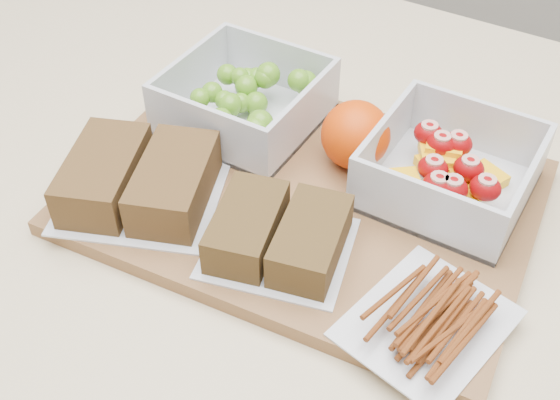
{
  "coord_description": "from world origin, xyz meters",
  "views": [
    {
      "loc": [
        0.23,
        -0.41,
        1.37
      ],
      "look_at": [
        -0.01,
        -0.01,
        0.93
      ],
      "focal_mm": 45.0,
      "sensor_mm": 36.0,
      "label": 1
    }
  ],
  "objects_px": {
    "orange": "(356,135)",
    "sandwich_bag_left": "(139,179)",
    "cutting_board": "(306,197)",
    "sandwich_bag_center": "(279,234)",
    "grape_container": "(249,100)",
    "fruit_container": "(449,172)",
    "pretzel_bag": "(430,313)"
  },
  "relations": [
    {
      "from": "pretzel_bag",
      "to": "cutting_board",
      "type": "bearing_deg",
      "value": 151.54
    },
    {
      "from": "cutting_board",
      "to": "grape_container",
      "type": "height_order",
      "value": "grape_container"
    },
    {
      "from": "grape_container",
      "to": "sandwich_bag_left",
      "type": "relative_size",
      "value": 0.8
    },
    {
      "from": "orange",
      "to": "sandwich_bag_center",
      "type": "xyz_separation_m",
      "value": [
        -0.0,
        -0.14,
        -0.02
      ]
    },
    {
      "from": "fruit_container",
      "to": "cutting_board",
      "type": "bearing_deg",
      "value": -148.83
    },
    {
      "from": "cutting_board",
      "to": "orange",
      "type": "bearing_deg",
      "value": 67.49
    },
    {
      "from": "orange",
      "to": "sandwich_bag_left",
      "type": "height_order",
      "value": "orange"
    },
    {
      "from": "cutting_board",
      "to": "fruit_container",
      "type": "xyz_separation_m",
      "value": [
        0.11,
        0.07,
        0.03
      ]
    },
    {
      "from": "orange",
      "to": "pretzel_bag",
      "type": "xyz_separation_m",
      "value": [
        0.14,
        -0.15,
        -0.02
      ]
    },
    {
      "from": "cutting_board",
      "to": "sandwich_bag_center",
      "type": "bearing_deg",
      "value": -82.95
    },
    {
      "from": "orange",
      "to": "sandwich_bag_left",
      "type": "distance_m",
      "value": 0.21
    },
    {
      "from": "fruit_container",
      "to": "orange",
      "type": "xyz_separation_m",
      "value": [
        -0.09,
        -0.01,
        0.01
      ]
    },
    {
      "from": "fruit_container",
      "to": "orange",
      "type": "height_order",
      "value": "orange"
    },
    {
      "from": "cutting_board",
      "to": "sandwich_bag_left",
      "type": "xyz_separation_m",
      "value": [
        -0.13,
        -0.09,
        0.03
      ]
    },
    {
      "from": "cutting_board",
      "to": "pretzel_bag",
      "type": "bearing_deg",
      "value": -33.39
    },
    {
      "from": "grape_container",
      "to": "pretzel_bag",
      "type": "xyz_separation_m",
      "value": [
        0.26,
        -0.15,
        -0.01
      ]
    },
    {
      "from": "sandwich_bag_center",
      "to": "pretzel_bag",
      "type": "height_order",
      "value": "sandwich_bag_center"
    },
    {
      "from": "sandwich_bag_left",
      "to": "sandwich_bag_center",
      "type": "bearing_deg",
      "value": 3.57
    },
    {
      "from": "cutting_board",
      "to": "sandwich_bag_left",
      "type": "distance_m",
      "value": 0.16
    },
    {
      "from": "fruit_container",
      "to": "pretzel_bag",
      "type": "height_order",
      "value": "fruit_container"
    },
    {
      "from": "grape_container",
      "to": "sandwich_bag_center",
      "type": "bearing_deg",
      "value": -49.47
    },
    {
      "from": "orange",
      "to": "grape_container",
      "type": "bearing_deg",
      "value": 178.27
    },
    {
      "from": "orange",
      "to": "fruit_container",
      "type": "bearing_deg",
      "value": 4.37
    },
    {
      "from": "cutting_board",
      "to": "orange",
      "type": "relative_size",
      "value": 6.21
    },
    {
      "from": "grape_container",
      "to": "fruit_container",
      "type": "xyz_separation_m",
      "value": [
        0.22,
        0.0,
        -0.0
      ]
    },
    {
      "from": "orange",
      "to": "sandwich_bag_left",
      "type": "xyz_separation_m",
      "value": [
        -0.15,
        -0.15,
        -0.01
      ]
    },
    {
      "from": "fruit_container",
      "to": "pretzel_bag",
      "type": "xyz_separation_m",
      "value": [
        0.05,
        -0.15,
        -0.01
      ]
    },
    {
      "from": "cutting_board",
      "to": "pretzel_bag",
      "type": "xyz_separation_m",
      "value": [
        0.16,
        -0.09,
        0.02
      ]
    },
    {
      "from": "pretzel_bag",
      "to": "fruit_container",
      "type": "bearing_deg",
      "value": 106.23
    },
    {
      "from": "cutting_board",
      "to": "fruit_container",
      "type": "distance_m",
      "value": 0.14
    },
    {
      "from": "pretzel_bag",
      "to": "sandwich_bag_left",
      "type": "bearing_deg",
      "value": -179.87
    },
    {
      "from": "cutting_board",
      "to": "grape_container",
      "type": "distance_m",
      "value": 0.13
    }
  ]
}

